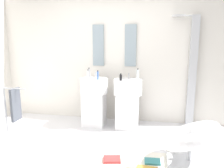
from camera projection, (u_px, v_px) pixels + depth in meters
ground_plane at (94, 159)px, 3.17m from camera, size 4.80×3.60×0.04m
rear_partition at (115, 56)px, 4.50m from camera, size 4.80×0.10×2.60m
pedestal_sink_left at (94, 99)px, 4.29m from camera, size 0.52×0.52×1.01m
pedestal_sink_right at (128, 101)px, 4.17m from camera, size 0.52×0.52×1.01m
vanity_mirror_left at (98, 45)px, 4.45m from camera, size 0.22×0.03×0.79m
vanity_mirror_right at (131, 46)px, 4.33m from camera, size 0.22×0.03×0.79m
shower_column at (192, 69)px, 4.16m from camera, size 0.49×0.24×2.05m
lounge_chair at (190, 139)px, 2.95m from camera, size 1.04×1.03×0.65m
towel_rack at (14, 106)px, 3.45m from camera, size 0.37×0.22×0.95m
area_rug at (130, 167)px, 2.93m from camera, size 1.28×0.88×0.01m
magazine_red at (112, 159)px, 3.07m from camera, size 0.26×0.22×0.03m
magazine_teal at (152, 161)px, 3.03m from camera, size 0.22×0.17×0.03m
coffee_mug at (132, 165)px, 2.89m from camera, size 0.08×0.08×0.09m
soap_bottle_grey at (89, 73)px, 4.29m from camera, size 0.04×0.04×0.19m
soap_bottle_clear at (138, 74)px, 4.11m from camera, size 0.04×0.04×0.20m
soap_bottle_blue at (98, 75)px, 4.08m from camera, size 0.04×0.04×0.17m
soap_bottle_black at (121, 77)px, 4.00m from camera, size 0.04×0.04×0.12m
soap_bottle_white at (88, 74)px, 4.30m from camera, size 0.06×0.06×0.15m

